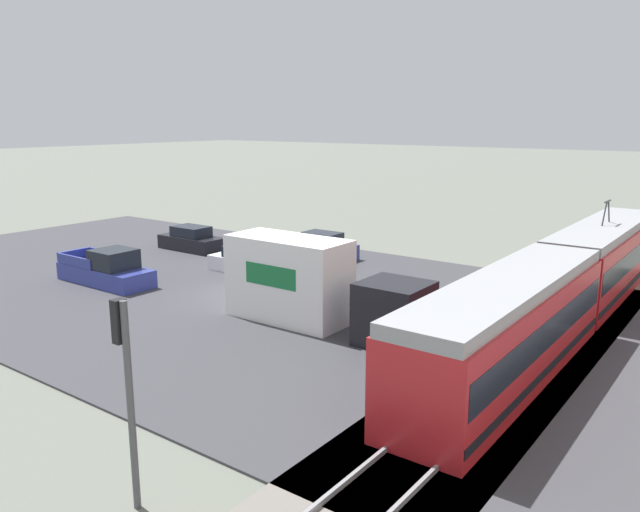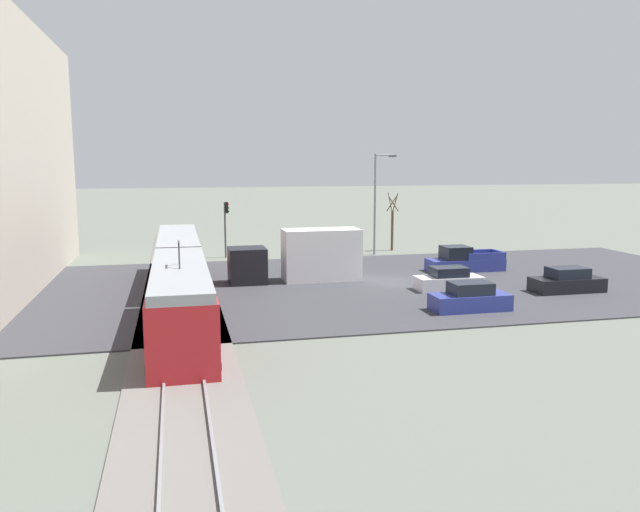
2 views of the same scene
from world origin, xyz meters
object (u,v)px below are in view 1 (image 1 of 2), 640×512
Objects in this scene: sedan_car_2 at (191,240)px; traffic_light_pole at (126,375)px; box_truck at (312,286)px; pickup_truck at (107,270)px; light_rail_tram at (564,287)px; sedan_car_0 at (322,247)px; sedan_car_1 at (246,261)px.

sedan_car_2 is 27.77m from traffic_light_pole.
box_truck is at bearing -160.65° from traffic_light_pole.
pickup_truck is at bearing -123.49° from traffic_light_pole.
sedan_car_0 is at bearing -106.40° from light_rail_tram.
box_truck is at bearing 95.00° from pickup_truck.
pickup_truck is (1.09, -12.44, -0.92)m from box_truck.
pickup_truck is 8.93m from sedan_car_2.
pickup_truck reaches higher than sedan_car_0.
light_rail_tram is 18.58m from traffic_light_pole.
box_truck is 1.58× the size of pickup_truck.
light_rail_tram is at bearing -106.40° from sedan_car_0.
traffic_light_pole is (22.64, 11.44, 2.39)m from sedan_car_0.
pickup_truck is at bearing -71.35° from light_rail_tram.
light_rail_tram is 6.09× the size of sedan_car_1.
traffic_light_pole is at bearing 56.51° from pickup_truck.
traffic_light_pole is (19.48, 19.65, 2.40)m from sedan_car_2.
sedan_car_1 is at bearing -120.70° from box_truck.
light_rail_tram reaches higher than box_truck.
traffic_light_pole reaches higher than sedan_car_1.
box_truck is 1.99× the size of sedan_car_2.
box_truck is at bearing -54.61° from light_rail_tram.
pickup_truck is 1.19× the size of traffic_light_pole.
traffic_light_pole reaches higher than pickup_truck.
box_truck is at bearing -145.65° from sedan_car_0.
sedan_car_0 is at bearing -153.19° from traffic_light_pole.
sedan_car_0 is 5.64m from sedan_car_1.
sedan_car_2 is at bearing -134.76° from traffic_light_pole.
sedan_car_2 is (-7.34, -15.38, -0.99)m from box_truck.
light_rail_tram is at bearing 125.39° from box_truck.
pickup_truck reaches higher than sedan_car_2.
sedan_car_0 is (-4.57, -15.53, -0.99)m from light_rail_tram.
sedan_car_0 is 0.96× the size of sedan_car_2.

